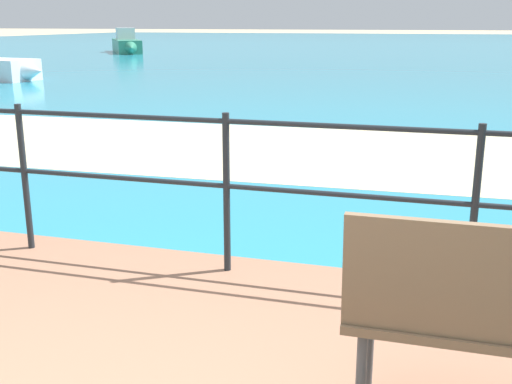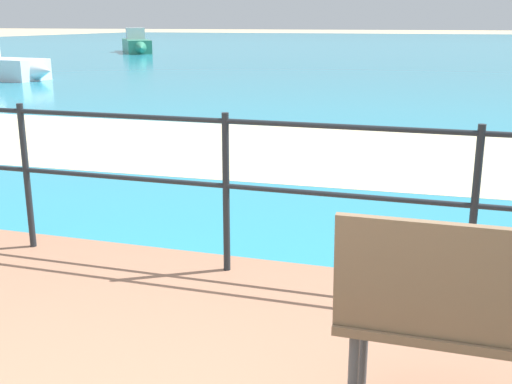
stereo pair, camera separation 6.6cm
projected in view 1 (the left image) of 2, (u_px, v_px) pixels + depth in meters
The scene contains 4 objects.
sea_water at pixel (422, 48), 38.92m from camera, with size 90.00×90.00×0.01m, color teal.
beach_strip at pixel (334, 153), 7.94m from camera, with size 54.00×3.52×0.01m, color beige.
railing_fence at pixel (226, 172), 3.89m from camera, with size 5.94×0.04×1.02m.
boat_near at pixel (127, 44), 32.86m from camera, with size 3.50×4.77×1.26m.
Camera 1 is at (1.24, -1.22, 1.62)m, focal length 43.91 mm.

